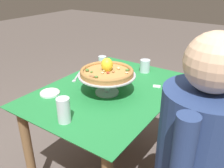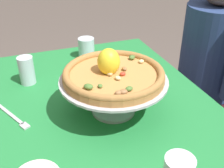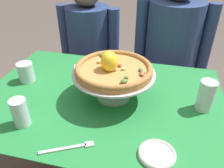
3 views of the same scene
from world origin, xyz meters
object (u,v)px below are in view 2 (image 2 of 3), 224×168
at_px(pizza_stand, 114,87).
at_px(water_glass_front_left, 27,72).
at_px(pizza, 113,73).
at_px(dinner_fork, 14,117).
at_px(water_glass_side_left, 86,49).
at_px(sugar_packet, 139,67).
at_px(diner_left, 205,76).

relative_size(pizza_stand, water_glass_front_left, 3.14).
distance_m(pizza_stand, pizza, 0.05).
bearing_deg(water_glass_front_left, dinner_fork, -17.32).
relative_size(water_glass_side_left, sugar_packet, 1.99).
distance_m(sugar_packet, diner_left, 0.51).
distance_m(dinner_fork, diner_left, 1.09).
bearing_deg(pizza, water_glass_front_left, -139.40).
height_order(pizza, dinner_fork, pizza).
bearing_deg(dinner_fork, water_glass_side_left, 136.64).
xyz_separation_m(sugar_packet, diner_left, (-0.09, 0.47, -0.18)).
height_order(pizza_stand, sugar_packet, pizza_stand).
xyz_separation_m(pizza, water_glass_side_left, (-0.47, 0.03, -0.11)).
xyz_separation_m(pizza_stand, water_glass_front_left, (-0.31, -0.27, -0.05)).
height_order(water_glass_side_left, dinner_fork, water_glass_side_left).
bearing_deg(pizza, diner_left, 117.27).
relative_size(water_glass_side_left, water_glass_front_left, 0.85).
height_order(water_glass_front_left, diner_left, diner_left).
bearing_deg(pizza, pizza_stand, 37.25).
height_order(dinner_fork, sugar_packet, dinner_fork).
xyz_separation_m(pizza_stand, pizza, (-0.00, -0.00, 0.05)).
xyz_separation_m(pizza_stand, sugar_packet, (-0.27, 0.23, -0.10)).
relative_size(pizza_stand, sugar_packet, 7.35).
distance_m(pizza_stand, water_glass_front_left, 0.41).
bearing_deg(diner_left, pizza_stand, -62.62).
bearing_deg(dinner_fork, sugar_packet, 108.89).
distance_m(water_glass_side_left, water_glass_front_left, 0.34).
bearing_deg(water_glass_side_left, sugar_packet, 44.66).
relative_size(pizza, sugar_packet, 6.78).
height_order(water_glass_side_left, water_glass_front_left, water_glass_front_left).
distance_m(water_glass_side_left, diner_left, 0.71).
bearing_deg(water_glass_side_left, pizza_stand, -4.01).
xyz_separation_m(dinner_fork, diner_left, (-0.28, 1.04, -0.18)).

